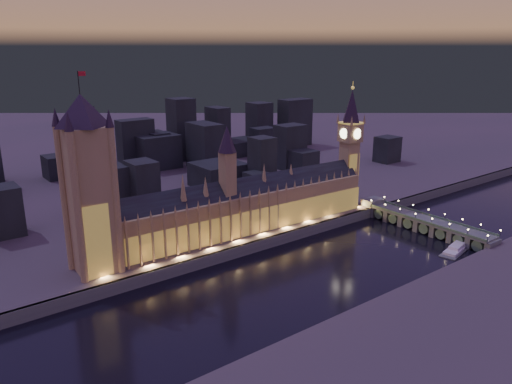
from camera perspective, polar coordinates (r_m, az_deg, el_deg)
ground_plane at (r=323.67m, az=5.28°, el=-8.82°), size 2000.00×2000.00×0.00m
north_bank at (r=772.35m, az=-21.85°, el=5.24°), size 2000.00×960.00×8.00m
embankment_wall at (r=350.57m, az=0.74°, el=-5.99°), size 2000.00×2.50×8.00m
palace_of_westminster at (r=361.12m, az=-0.67°, el=-1.54°), size 202.00×28.09×78.00m
victoria_tower at (r=298.95m, az=-18.66°, el=1.62°), size 31.68×31.68×116.48m
elizabeth_tower at (r=420.06m, az=10.71°, el=6.13°), size 18.00×18.00×102.12m
westminster_bridge at (r=406.57m, az=18.42°, el=-3.36°), size 17.62×113.00×15.90m
river_boat at (r=381.64m, az=22.21°, el=-5.76°), size 48.98×20.74×4.50m
city_backdrop at (r=530.72m, az=-9.89°, el=4.56°), size 478.32×215.63×80.22m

